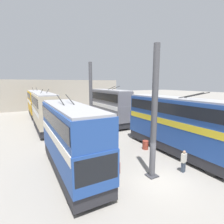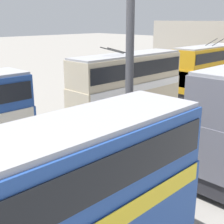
# 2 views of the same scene
# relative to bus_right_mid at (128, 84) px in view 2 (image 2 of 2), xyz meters

# --- Properties ---
(support_column_far) EXTENTS (0.74, 0.74, 8.98)m
(support_column_far) POSITION_rel_bus_right_mid_xyz_m (-5.18, -4.79, 1.44)
(support_column_far) COLOR #4C4C51
(support_column_far) RESTS_ON ground_plane
(bus_right_mid) EXTENTS (9.73, 2.54, 5.77)m
(bus_right_mid) POSITION_rel_bus_right_mid_xyz_m (0.00, 0.00, 0.00)
(bus_right_mid) COLOR black
(bus_right_mid) RESTS_ON ground_plane
(bus_right_far) EXTENTS (9.12, 2.54, 5.65)m
(bus_right_far) POSITION_rel_bus_right_mid_xyz_m (11.63, 0.00, -0.07)
(bus_right_far) COLOR black
(bus_right_far) RESTS_ON ground_plane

